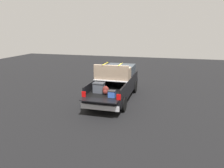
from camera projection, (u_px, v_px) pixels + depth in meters
ground_plane at (115, 99)px, 12.98m from camera, size 40.00×40.00×0.00m
pickup_truck at (116, 82)px, 13.07m from camera, size 6.05×2.06×2.23m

